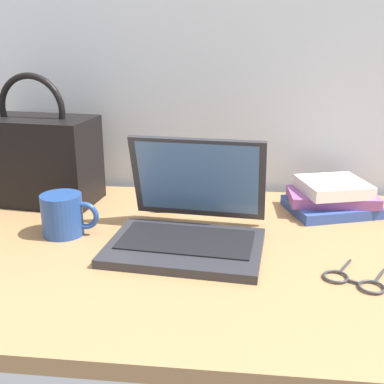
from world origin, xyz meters
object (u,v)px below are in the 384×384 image
laptop (190,222)px  remote_control_far (166,198)px  eyeglasses (354,281)px  coffee_mug (64,214)px  book_stack (332,198)px  handbag (37,158)px

laptop → remote_control_far: bearing=110.3°
remote_control_far → eyeglasses: remote_control_far is taller
laptop → coffee_mug: 0.28m
laptop → book_stack: laptop is taller
handbag → book_stack: 0.75m
book_stack → eyeglasses: bearing=-92.6°
remote_control_far → handbag: size_ratio=0.50×
laptop → remote_control_far: laptop is taller
eyeglasses → handbag: (-0.73, 0.36, 0.11)m
remote_control_far → laptop: bearing=-69.7°
laptop → eyeglasses: size_ratio=2.44×
laptop → handbag: (-0.42, 0.22, 0.07)m
laptop → handbag: size_ratio=1.00×
handbag → coffee_mug: bearing=-55.5°
eyeglasses → laptop: bearing=155.5°
handbag → laptop: bearing=-27.3°
handbag → eyeglasses: bearing=-26.1°
coffee_mug → handbag: 0.26m
laptop → eyeglasses: laptop is taller
handbag → book_stack: bearing=0.1°
coffee_mug → book_stack: 0.64m
eyeglasses → book_stack: book_stack is taller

